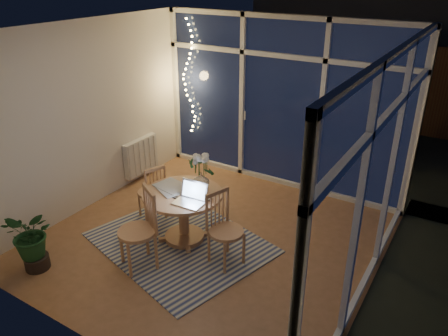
{
  "coord_description": "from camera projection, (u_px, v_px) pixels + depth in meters",
  "views": [
    {
      "loc": [
        2.62,
        -3.92,
        3.22
      ],
      "look_at": [
        0.05,
        0.25,
        0.93
      ],
      "focal_mm": 35.0,
      "sensor_mm": 36.0,
      "label": 1
    }
  ],
  "objects": [
    {
      "name": "floor",
      "position": [
        211.0,
        239.0,
        5.64
      ],
      "size": [
        4.0,
        4.0,
        0.0
      ],
      "primitive_type": "plane",
      "color": "brown",
      "rests_on": "ground"
    },
    {
      "name": "ceiling",
      "position": [
        207.0,
        30.0,
        4.54
      ],
      "size": [
        4.0,
        4.0,
        0.0
      ],
      "primitive_type": "plane",
      "color": "white",
      "rests_on": "wall_back"
    },
    {
      "name": "wall_back",
      "position": [
        282.0,
        104.0,
        6.63
      ],
      "size": [
        4.0,
        0.04,
        2.6
      ],
      "primitive_type": "cube",
      "color": "silver",
      "rests_on": "floor"
    },
    {
      "name": "wall_front",
      "position": [
        74.0,
        225.0,
        3.55
      ],
      "size": [
        4.0,
        0.04,
        2.6
      ],
      "primitive_type": "cube",
      "color": "silver",
      "rests_on": "floor"
    },
    {
      "name": "wall_left",
      "position": [
        89.0,
        117.0,
        6.04
      ],
      "size": [
        0.04,
        4.0,
        2.6
      ],
      "primitive_type": "cube",
      "color": "silver",
      "rests_on": "floor"
    },
    {
      "name": "wall_right",
      "position": [
        385.0,
        188.0,
        4.14
      ],
      "size": [
        0.04,
        4.0,
        2.6
      ],
      "primitive_type": "cube",
      "color": "silver",
      "rests_on": "floor"
    },
    {
      "name": "window_wall_back",
      "position": [
        280.0,
        104.0,
        6.6
      ],
      "size": [
        4.0,
        0.1,
        2.6
      ],
      "primitive_type": "cube",
      "color": "silver",
      "rests_on": "floor"
    },
    {
      "name": "window_wall_right",
      "position": [
        381.0,
        187.0,
        4.16
      ],
      "size": [
        0.1,
        4.0,
        2.6
      ],
      "primitive_type": "cube",
      "color": "silver",
      "rests_on": "floor"
    },
    {
      "name": "radiator",
      "position": [
        141.0,
        156.0,
        7.09
      ],
      "size": [
        0.1,
        0.7,
        0.58
      ],
      "primitive_type": "cube",
      "color": "silver",
      "rests_on": "wall_left"
    },
    {
      "name": "fairy_lights",
      "position": [
        188.0,
        77.0,
        7.23
      ],
      "size": [
        0.24,
        0.1,
        1.85
      ],
      "primitive_type": null,
      "color": "#FFD566",
      "rests_on": "window_wall_back"
    },
    {
      "name": "garden_patio",
      "position": [
        359.0,
        134.0,
        9.28
      ],
      "size": [
        12.0,
        6.0,
        0.1
      ],
      "primitive_type": "cube",
      "color": "black",
      "rests_on": "ground"
    },
    {
      "name": "garden_fence",
      "position": [
        348.0,
        82.0,
        9.5
      ],
      "size": [
        11.0,
        0.08,
        1.8
      ],
      "primitive_type": "cube",
      "color": "#3E2216",
      "rests_on": "ground"
    },
    {
      "name": "neighbour_roof",
      "position": [
        402.0,
        9.0,
        11.12
      ],
      "size": [
        7.0,
        3.0,
        2.2
      ],
      "primitive_type": "cube",
      "color": "#35383F",
      "rests_on": "ground"
    },
    {
      "name": "garden_shrubs",
      "position": [
        272.0,
        122.0,
        8.45
      ],
      "size": [
        0.9,
        0.9,
        0.9
      ],
      "primitive_type": "sphere",
      "color": "#183216",
      "rests_on": "ground"
    },
    {
      "name": "rug",
      "position": [
        180.0,
        242.0,
        5.56
      ],
      "size": [
        2.45,
        2.16,
        0.01
      ],
      "primitive_type": "cube",
      "rotation": [
        0.0,
        0.0,
        -0.27
      ],
      "color": "beige",
      "rests_on": "floor"
    },
    {
      "name": "dining_table",
      "position": [
        184.0,
        217.0,
        5.5
      ],
      "size": [
        1.22,
        1.22,
        0.68
      ],
      "primitive_type": "cylinder",
      "rotation": [
        0.0,
        0.0,
        -0.27
      ],
      "color": "#AE804E",
      "rests_on": "floor"
    },
    {
      "name": "chair_left",
      "position": [
        151.0,
        191.0,
        5.95
      ],
      "size": [
        0.5,
        0.5,
        0.84
      ],
      "primitive_type": "cube",
      "rotation": [
        0.0,
        0.0,
        -1.95
      ],
      "color": "#AE804E",
      "rests_on": "floor"
    },
    {
      "name": "chair_right",
      "position": [
        226.0,
        230.0,
        5.0
      ],
      "size": [
        0.54,
        0.54,
        0.92
      ],
      "primitive_type": "cube",
      "rotation": [
        0.0,
        0.0,
        1.25
      ],
      "color": "#AE804E",
      "rests_on": "floor"
    },
    {
      "name": "chair_front",
      "position": [
        137.0,
        230.0,
        4.93
      ],
      "size": [
        0.63,
        0.63,
        1.0
      ],
      "primitive_type": "cube",
      "rotation": [
        0.0,
        0.0,
        -0.53
      ],
      "color": "#AE804E",
      "rests_on": "floor"
    },
    {
      "name": "laptop",
      "position": [
        188.0,
        194.0,
        5.07
      ],
      "size": [
        0.36,
        0.31,
        0.26
      ],
      "primitive_type": null,
      "rotation": [
        0.0,
        0.0,
        0.05
      ],
      "color": "silver",
      "rests_on": "dining_table"
    },
    {
      "name": "flower_vase",
      "position": [
        201.0,
        181.0,
        5.42
      ],
      "size": [
        0.25,
        0.25,
        0.21
      ],
      "primitive_type": "imported",
      "rotation": [
        0.0,
        0.0,
        -0.27
      ],
      "color": "white",
      "rests_on": "dining_table"
    },
    {
      "name": "bowl",
      "position": [
        206.0,
        198.0,
        5.2
      ],
      "size": [
        0.19,
        0.19,
        0.04
      ],
      "primitive_type": "imported",
      "rotation": [
        0.0,
        0.0,
        -0.27
      ],
      "color": "silver",
      "rests_on": "dining_table"
    },
    {
      "name": "newspapers",
      "position": [
        171.0,
        188.0,
        5.46
      ],
      "size": [
        0.47,
        0.4,
        0.02
      ],
      "primitive_type": "cube",
      "rotation": [
        0.0,
        0.0,
        -0.23
      ],
      "color": "silver",
      "rests_on": "dining_table"
    },
    {
      "name": "phone",
      "position": [
        176.0,
        197.0,
        5.24
      ],
      "size": [
        0.12,
        0.08,
        0.01
      ],
      "primitive_type": "cube",
      "rotation": [
        0.0,
        0.0,
        -0.19
      ],
      "color": "black",
      "rests_on": "dining_table"
    },
    {
      "name": "potted_plant",
      "position": [
        32.0,
        241.0,
        4.95
      ],
      "size": [
        0.57,
        0.5,
        0.76
      ],
      "primitive_type": "imported",
      "rotation": [
        0.0,
        0.0,
        -0.06
      ],
      "color": "#17421F",
      "rests_on": "floor"
    }
  ]
}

